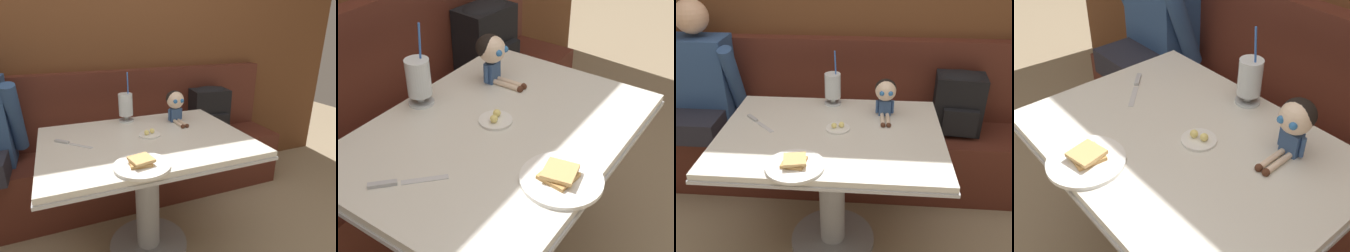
% 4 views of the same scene
% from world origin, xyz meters
% --- Properties ---
extents(wood_panel_wall, '(4.40, 0.08, 2.40)m').
position_xyz_m(wood_panel_wall, '(0.00, 1.05, 1.20)').
color(wood_panel_wall, brown).
rests_on(wood_panel_wall, ground).
extents(booth_bench, '(2.60, 0.48, 1.00)m').
position_xyz_m(booth_bench, '(0.00, 0.81, 0.33)').
color(booth_bench, '#512319').
rests_on(booth_bench, ground).
extents(diner_table, '(1.11, 0.81, 0.74)m').
position_xyz_m(diner_table, '(0.00, 0.18, 0.54)').
color(diner_table, silver).
rests_on(diner_table, ground).
extents(toast_plate, '(0.25, 0.25, 0.04)m').
position_xyz_m(toast_plate, '(-0.12, -0.13, 0.75)').
color(toast_plate, white).
rests_on(toast_plate, diner_table).
extents(milkshake_glass, '(0.10, 0.10, 0.32)m').
position_xyz_m(milkshake_glass, '(-0.02, 0.51, 0.84)').
color(milkshake_glass, silver).
rests_on(milkshake_glass, diner_table).
extents(butter_saucer, '(0.12, 0.12, 0.04)m').
position_xyz_m(butter_saucer, '(0.03, 0.21, 0.75)').
color(butter_saucer, white).
rests_on(butter_saucer, diner_table).
extents(butter_knife, '(0.18, 0.18, 0.01)m').
position_xyz_m(butter_knife, '(-0.40, 0.26, 0.74)').
color(butter_knife, silver).
rests_on(butter_knife, diner_table).
extents(seated_doll, '(0.12, 0.22, 0.20)m').
position_xyz_m(seated_doll, '(0.27, 0.39, 0.87)').
color(seated_doll, '#385689').
rests_on(seated_doll, diner_table).
extents(backpack, '(0.32, 0.27, 0.41)m').
position_xyz_m(backpack, '(0.75, 0.78, 0.66)').
color(backpack, black).
rests_on(backpack, booth_bench).
extents(diner_patron, '(0.55, 0.48, 0.81)m').
position_xyz_m(diner_patron, '(-0.92, 0.76, 0.74)').
color(diner_patron, '#2D4C7F').
rests_on(diner_patron, booth_bench).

